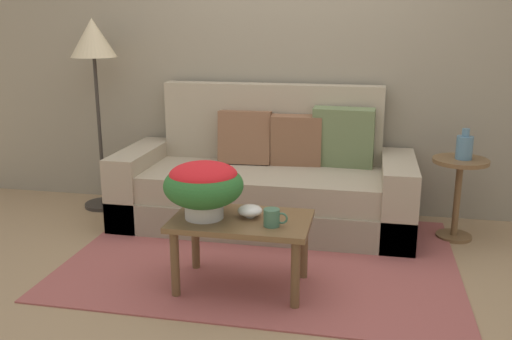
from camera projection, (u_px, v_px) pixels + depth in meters
ground_plane at (262, 261)px, 3.73m from camera, size 14.00×14.00×0.00m
wall_back at (291, 39)px, 4.50m from camera, size 6.40×0.12×2.81m
area_rug at (263, 256)px, 3.79m from camera, size 2.53×1.82×0.01m
couch at (267, 183)px, 4.36m from camera, size 2.24×0.88×1.06m
coffee_table at (241, 230)px, 3.27m from camera, size 0.80×0.50×0.44m
side_table at (459, 184)px, 4.02m from camera, size 0.39×0.39×0.60m
floor_lamp at (94, 53)px, 4.50m from camera, size 0.37×0.37×1.57m
potted_plant at (204, 184)px, 3.22m from camera, size 0.46×0.46×0.33m
coffee_mug at (272, 218)px, 3.12m from camera, size 0.14×0.09×0.10m
snack_bowl at (250, 211)px, 3.27m from camera, size 0.15×0.15×0.07m
table_vase at (464, 147)px, 3.95m from camera, size 0.12×0.12×0.22m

